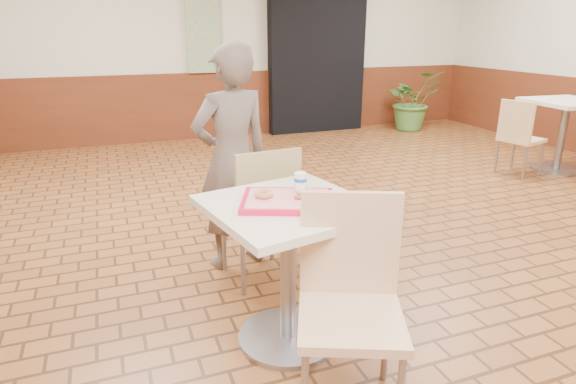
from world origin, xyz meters
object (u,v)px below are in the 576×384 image
object	(u,v)px
paper_cup	(300,180)
potted_plant	(412,101)
chair_main_front	(350,293)
serving_tray	(288,201)
long_john_donut	(306,194)
second_table	(564,124)
main_table	(288,251)
ring_donut	(264,194)
chair_main_back	(262,209)
customer	(232,160)
chair_second_left	(519,134)

from	to	relation	value
paper_cup	potted_plant	xyz separation A→B (m)	(3.87, 4.59, -0.39)
chair_main_front	serving_tray	bearing A→B (deg)	125.78
serving_tray	long_john_donut	size ratio (longest dim) A/B	3.35
second_table	potted_plant	world-z (taller)	potted_plant
main_table	potted_plant	bearing A→B (deg)	49.85
serving_tray	ring_donut	world-z (taller)	ring_donut
serving_tray	long_john_donut	world-z (taller)	long_john_donut
paper_cup	chair_main_front	bearing A→B (deg)	-90.99
chair_main_front	chair_main_back	xyz separation A→B (m)	(-0.04, 1.16, -0.02)
main_table	chair_main_back	bearing A→B (deg)	83.90
potted_plant	chair_main_back	bearing A→B (deg)	-133.99
ring_donut	customer	bearing A→B (deg)	85.41
potted_plant	long_john_donut	bearing A→B (deg)	-129.38
paper_cup	second_table	size ratio (longest dim) A/B	0.10
main_table	serving_tray	distance (m)	0.28
paper_cup	potted_plant	distance (m)	6.02
customer	long_john_donut	bearing A→B (deg)	84.36
main_table	ring_donut	xyz separation A→B (m)	(-0.11, 0.06, 0.31)
long_john_donut	second_table	distance (m)	4.64
chair_main_front	customer	xyz separation A→B (m)	(-0.14, 1.50, 0.24)
chair_main_front	long_john_donut	world-z (taller)	chair_main_front
serving_tray	ring_donut	xyz separation A→B (m)	(-0.11, 0.06, 0.03)
chair_main_back	serving_tray	xyz separation A→B (m)	(-0.07, -0.67, 0.30)
chair_main_front	serving_tray	distance (m)	0.57
chair_main_front	potted_plant	bearing A→B (deg)	76.73
chair_main_back	chair_second_left	size ratio (longest dim) A/B	1.07
main_table	chair_main_back	world-z (taller)	chair_main_back
main_table	chair_main_front	world-z (taller)	chair_main_front
main_table	customer	size ratio (longest dim) A/B	0.51
ring_donut	paper_cup	size ratio (longest dim) A/B	1.13
second_table	ring_donut	bearing A→B (deg)	-155.87
paper_cup	chair_second_left	world-z (taller)	paper_cup
chair_main_front	chair_second_left	size ratio (longest dim) A/B	1.11
chair_main_front	potted_plant	size ratio (longest dim) A/B	0.99
main_table	long_john_donut	world-z (taller)	long_john_donut
chair_main_front	long_john_donut	bearing A→B (deg)	116.16
long_john_donut	second_table	world-z (taller)	long_john_donut
potted_plant	main_table	bearing A→B (deg)	-130.15
serving_tray	ring_donut	bearing A→B (deg)	152.47
paper_cup	second_table	distance (m)	4.54
second_table	potted_plant	distance (m)	2.73
ring_donut	chair_second_left	world-z (taller)	chair_second_left
paper_cup	main_table	bearing A→B (deg)	-132.67
chair_main_front	ring_donut	bearing A→B (deg)	135.03
main_table	serving_tray	bearing A→B (deg)	14.04
paper_cup	ring_donut	bearing A→B (deg)	-162.56
chair_second_left	ring_donut	bearing A→B (deg)	103.60
chair_main_back	customer	world-z (taller)	customer
chair_main_front	main_table	bearing A→B (deg)	125.78
customer	serving_tray	world-z (taller)	customer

